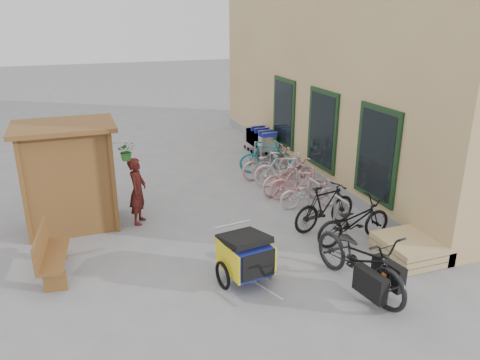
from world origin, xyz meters
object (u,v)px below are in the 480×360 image
object	(u,v)px
child_trailer	(245,254)
bike_5	(285,170)
bench	(49,253)
bike_2	(309,193)
shopping_carts	(259,138)
pallet_stack	(407,249)
bike_0	(354,221)
cargo_bike	(361,259)
bike_4	(288,176)
bike_7	(266,157)
person_kiosk	(138,191)
bike_3	(299,183)
bike_1	(325,207)
kiosk	(64,162)
bike_6	(270,163)

from	to	relation	value
child_trailer	bike_5	size ratio (longest dim) A/B	0.99
bench	bike_2	world-z (taller)	bench
shopping_carts	bike_2	size ratio (longest dim) A/B	1.22
bench	child_trailer	world-z (taller)	child_trailer
pallet_stack	bike_0	distance (m)	1.20
bike_2	cargo_bike	bearing A→B (deg)	174.00
bench	bike_4	xyz separation A→B (m)	(6.02, 2.38, 0.00)
bike_7	bike_2	bearing A→B (deg)	-171.53
person_kiosk	bike_7	bearing A→B (deg)	-35.74
child_trailer	bike_7	distance (m)	6.26
bench	bike_3	size ratio (longest dim) A/B	0.98
person_kiosk	bike_5	world-z (taller)	person_kiosk
bike_4	bike_5	size ratio (longest dim) A/B	1.06
bench	bike_5	xyz separation A→B (m)	(6.11, 2.80, 0.04)
bike_4	bike_2	bearing A→B (deg)	164.45
pallet_stack	bike_4	distance (m)	4.19
pallet_stack	bike_1	size ratio (longest dim) A/B	0.69
cargo_bike	bike_0	xyz separation A→B (m)	(0.90, 1.57, -0.10)
bench	cargo_bike	size ratio (longest dim) A/B	0.64
bench	child_trailer	bearing A→B (deg)	-17.12
kiosk	bench	world-z (taller)	kiosk
bike_5	bike_3	bearing A→B (deg)	-165.40
pallet_stack	bike_3	world-z (taller)	bike_3
child_trailer	bike_7	xyz separation A→B (m)	(2.78, 5.60, -0.05)
shopping_carts	bike_6	distance (m)	2.53
pallet_stack	cargo_bike	xyz separation A→B (m)	(-1.52, -0.59, 0.37)
child_trailer	bike_6	xyz separation A→B (m)	(2.68, 5.05, -0.07)
bike_0	bike_6	xyz separation A→B (m)	(-0.03, 4.39, -0.01)
pallet_stack	bike_4	size ratio (longest dim) A/B	0.66
cargo_bike	bike_5	xyz separation A→B (m)	(0.95, 5.13, -0.07)
bench	bike_7	distance (m)	7.41
bench	bike_6	bearing A→B (deg)	37.01
pallet_stack	bench	distance (m)	6.91
kiosk	child_trailer	bearing A→B (deg)	-50.26
bench	cargo_bike	xyz separation A→B (m)	(5.16, -2.34, 0.11)
pallet_stack	child_trailer	world-z (taller)	child_trailer
bike_1	shopping_carts	bearing A→B (deg)	-20.21
kiosk	bike_4	distance (m)	5.73
person_kiosk	bike_7	size ratio (longest dim) A/B	0.96
bike_7	pallet_stack	bearing A→B (deg)	-164.91
shopping_carts	person_kiosk	bearing A→B (deg)	-138.15
kiosk	bike_3	bearing A→B (deg)	-3.58
shopping_carts	bike_1	world-z (taller)	bike_1
kiosk	bike_2	size ratio (longest dim) A/B	1.64
child_trailer	bike_5	distance (m)	5.04
bike_0	bike_3	bearing A→B (deg)	-5.60
person_kiosk	bike_7	distance (m)	4.84
bike_4	bike_0	bearing A→B (deg)	163.24
shopping_carts	bike_0	bearing A→B (deg)	-95.21
child_trailer	bike_2	xyz separation A→B (m)	(2.71, 2.65, -0.15)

